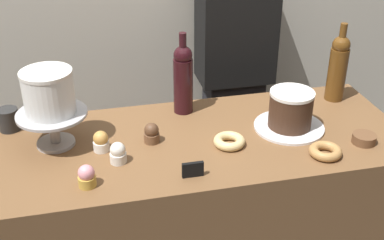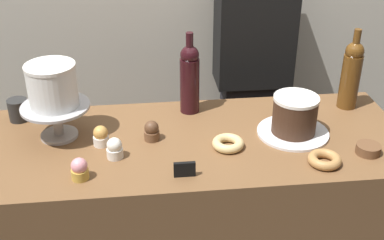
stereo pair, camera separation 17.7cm
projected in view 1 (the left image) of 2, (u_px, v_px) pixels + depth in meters
name	position (u px, v px, depth m)	size (l,w,h in m)	color
display_counter	(192.00, 239.00, 2.04)	(1.57, 0.62, 0.95)	brown
cake_stand_pedestal	(53.00, 123.00, 1.74)	(0.24, 0.24, 0.13)	#B2B2B7
white_layer_cake	(48.00, 92.00, 1.69)	(0.17, 0.17, 0.15)	white
silver_serving_platter	(289.00, 127.00, 1.89)	(0.26, 0.26, 0.01)	white
chocolate_round_cake	(291.00, 109.00, 1.85)	(0.16, 0.16, 0.14)	#3D2619
wine_bottle_dark_red	(183.00, 78.00, 1.94)	(0.08, 0.08, 0.33)	black
wine_bottle_amber	(338.00, 67.00, 2.03)	(0.08, 0.08, 0.33)	#5B3814
cupcake_caramel	(101.00, 141.00, 1.74)	(0.06, 0.06, 0.07)	white
cupcake_vanilla	(118.00, 153.00, 1.67)	(0.06, 0.06, 0.07)	white
cupcake_strawberry	(87.00, 176.00, 1.55)	(0.06, 0.06, 0.07)	gold
cupcake_chocolate	(152.00, 133.00, 1.78)	(0.06, 0.06, 0.07)	brown
donut_maple	(325.00, 151.00, 1.71)	(0.11, 0.11, 0.03)	#B27F47
donut_glazed	(229.00, 141.00, 1.77)	(0.11, 0.11, 0.03)	#E0C17F
cookie_stack	(364.00, 139.00, 1.79)	(0.08, 0.08, 0.03)	brown
price_sign_chalkboard	(193.00, 170.00, 1.60)	(0.07, 0.01, 0.05)	black
coffee_cup_ceramic	(9.00, 120.00, 1.86)	(0.08, 0.08, 0.08)	#282828
barista_figure	(234.00, 80.00, 2.53)	(0.36, 0.22, 1.60)	black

